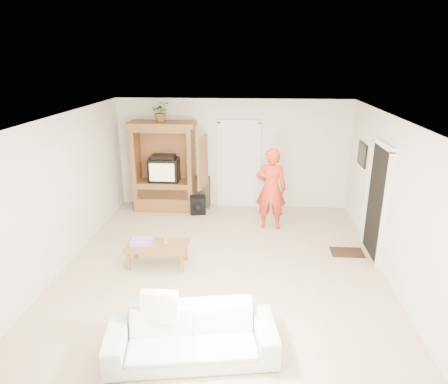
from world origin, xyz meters
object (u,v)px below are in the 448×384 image
Objects in this scene: armoire at (165,172)px; coffee_table at (157,247)px; sofa at (192,335)px; man at (271,189)px.

armoire is 1.97× the size of coffee_table.
coffee_table is (-0.95, 2.22, 0.05)m from sofa.
coffee_table is (-2.03, -1.79, -0.53)m from man.
armoire reaches higher than coffee_table.
sofa is at bearing 80.21° from man.
man is at bearing -21.69° from armoire.
sofa is at bearing -67.75° from coffee_table.
armoire is 2.65m from man.
man is (2.46, -0.98, -0.03)m from armoire.
armoire is 1.03× the size of sofa.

